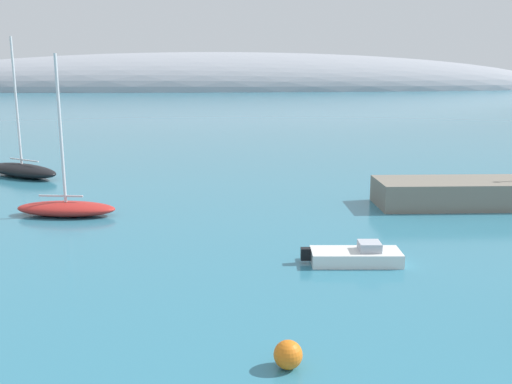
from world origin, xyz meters
name	(u,v)px	position (x,y,z in m)	size (l,w,h in m)	color
distant_ridge	(221,90)	(6.34, 237.14, 0.00)	(291.54, 58.15, 30.45)	#999EA8
sailboat_black_near_shore	(22,169)	(-14.78, 41.84, 0.62)	(7.55, 6.43, 10.96)	black
sailboat_red_mid_mooring	(66,207)	(-8.30, 28.82, 0.53)	(6.18, 3.06, 9.38)	red
motorboat_white_foreground	(356,256)	(6.63, 18.98, 0.35)	(4.52, 1.94, 1.00)	white
mooring_buoy_orange	(288,355)	(2.32, 10.17, 0.43)	(0.85, 0.85, 0.85)	orange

